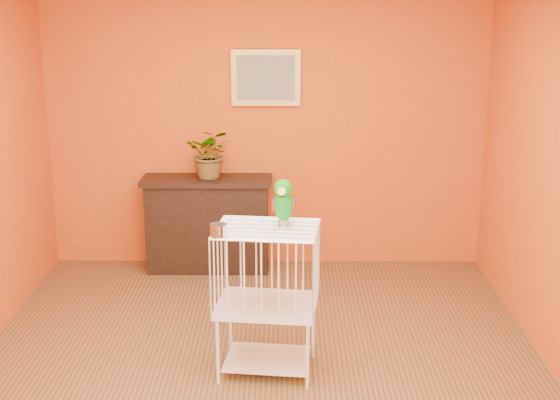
{
  "coord_description": "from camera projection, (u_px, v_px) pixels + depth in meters",
  "views": [
    {
      "loc": [
        0.18,
        -4.78,
        2.54
      ],
      "look_at": [
        0.14,
        0.06,
        1.21
      ],
      "focal_mm": 50.0,
      "sensor_mm": 36.0,
      "label": 1
    }
  ],
  "objects": [
    {
      "name": "console_cabinet",
      "position": [
        208.0,
        224.0,
        7.14
      ],
      "size": [
        1.17,
        0.42,
        0.87
      ],
      "color": "black",
      "rests_on": "ground"
    },
    {
      "name": "potted_plant",
      "position": [
        211.0,
        159.0,
        6.96
      ],
      "size": [
        0.45,
        0.49,
        0.35
      ],
      "primitive_type": "imported",
      "rotation": [
        0.0,
        0.0,
        -0.1
      ],
      "color": "#26722D",
      "rests_on": "console_cabinet"
    },
    {
      "name": "feed_cup",
      "position": [
        218.0,
        230.0,
        4.9
      ],
      "size": [
        0.11,
        0.11,
        0.08
      ],
      "primitive_type": "cylinder",
      "color": "silver",
      "rests_on": "birdcage"
    },
    {
      "name": "room_shell",
      "position": [
        257.0,
        145.0,
        4.86
      ],
      "size": [
        4.5,
        4.5,
        4.5
      ],
      "color": "#D24D13",
      "rests_on": "ground"
    },
    {
      "name": "ground",
      "position": [
        259.0,
        374.0,
        5.28
      ],
      "size": [
        4.5,
        4.5,
        0.0
      ],
      "primitive_type": "plane",
      "color": "brown",
      "rests_on": "ground"
    },
    {
      "name": "birdcage",
      "position": [
        267.0,
        298.0,
        5.21
      ],
      "size": [
        0.71,
        0.58,
        1.02
      ],
      "rotation": [
        0.0,
        0.0,
        -0.11
      ],
      "color": "white",
      "rests_on": "ground"
    },
    {
      "name": "framed_picture",
      "position": [
        266.0,
        78.0,
        6.96
      ],
      "size": [
        0.62,
        0.04,
        0.5
      ],
      "color": "#B99442",
      "rests_on": "room_shell"
    },
    {
      "name": "parrot",
      "position": [
        284.0,
        202.0,
        5.06
      ],
      "size": [
        0.17,
        0.3,
        0.33
      ],
      "rotation": [
        0.0,
        0.0,
        -0.11
      ],
      "color": "#59544C",
      "rests_on": "birdcage"
    }
  ]
}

